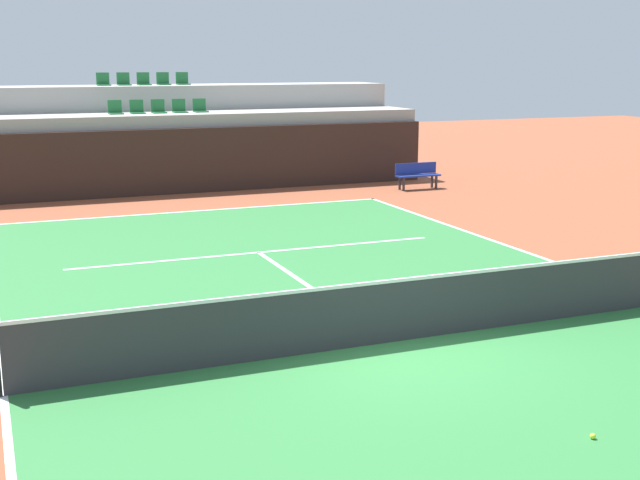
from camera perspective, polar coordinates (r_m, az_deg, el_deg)
The scene contains 14 objects.
ground_plane at distance 12.63m, azimuth 4.89°, elevation -6.99°, with size 80.00×80.00×0.00m, color brown.
court_surface at distance 12.63m, azimuth 4.89°, elevation -6.97°, with size 11.00×24.00×0.01m, color #2D7238.
baseline_far at distance 23.57m, azimuth -8.40°, elevation 1.98°, with size 11.00×0.10×0.00m, color white.
sideline_left at distance 11.38m, azimuth -20.79°, elevation -9.92°, with size 0.10×24.00×0.00m, color white.
service_line_far at distance 18.33m, azimuth -4.21°, elevation -0.85°, with size 8.26×0.10×0.00m, color white.
centre_service_line at distance 15.41m, azimuth -0.52°, elevation -3.34°, with size 0.10×6.40×0.00m, color white.
back_wall at distance 26.68m, azimuth -10.22°, elevation 5.29°, with size 17.50×0.30×2.05m, color black.
stands_tier_lower at distance 27.97m, azimuth -10.82°, elevation 6.00°, with size 17.50×2.40×2.45m, color #9E9E99.
stands_tier_upper at distance 30.28m, azimuth -11.77°, elevation 7.21°, with size 17.50×2.40×3.28m, color #9E9E99.
seating_row_lower at distance 27.95m, azimuth -10.97°, elevation 8.77°, with size 3.20×0.44×0.44m.
seating_row_upper at distance 30.28m, azimuth -11.95°, elevation 10.55°, with size 3.20×0.44×0.44m.
tennis_net at distance 12.47m, azimuth 4.93°, elevation -4.78°, with size 11.08×0.08×1.07m.
player_bench at distance 27.52m, azimuth 6.66°, elevation 4.53°, with size 1.50×0.40×0.85m.
tennis_ball_1 at distance 10.01m, azimuth 18.13°, elevation -12.61°, with size 0.07×0.07×0.07m, color #CCE033.
Camera 1 is at (-5.47, -10.60, 4.14)m, focal length 46.86 mm.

